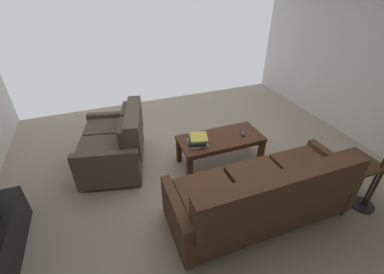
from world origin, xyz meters
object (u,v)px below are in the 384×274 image
loveseat_near (116,143)px  book_stack (198,140)px  end_table (354,169)px  coffee_mug (353,157)px  sofa_main (264,195)px  coffee_table (220,141)px  tv_remote (242,133)px

loveseat_near → book_stack: (-1.05, 0.49, 0.12)m
end_table → coffee_mug: bearing=-38.1°
loveseat_near → book_stack: size_ratio=3.79×
coffee_mug → book_stack: bearing=-39.8°
sofa_main → book_stack: (0.35, -1.10, 0.13)m
sofa_main → coffee_mug: sofa_main is taller
book_stack → end_table: bearing=140.3°
end_table → coffee_table: bearing=-47.8°
loveseat_near → end_table: (-2.52, 1.71, 0.12)m
sofa_main → tv_remote: size_ratio=12.58×
sofa_main → end_table: (-1.13, 0.12, 0.13)m
coffee_mug → book_stack: (1.42, -1.18, -0.17)m
end_table → tv_remote: 1.44m
coffee_table → book_stack: size_ratio=3.47×
book_stack → tv_remote: bearing=178.8°
coffee_mug → tv_remote: coffee_mug is taller
coffee_mug → book_stack: size_ratio=0.29×
sofa_main → tv_remote: sofa_main is taller
loveseat_near → coffee_table: 1.49m
coffee_mug → end_table: bearing=141.9°
coffee_table → coffee_mug: (-1.06, 1.19, 0.29)m
loveseat_near → coffee_table: bearing=161.0°
loveseat_near → coffee_mug: bearing=145.9°
book_stack → tv_remote: (-0.70, 0.01, -0.04)m
coffee_table → sofa_main: bearing=89.5°
tv_remote → book_stack: bearing=-1.2°
loveseat_near → coffee_mug: 3.00m
end_table → tv_remote: size_ratio=3.68×
book_stack → coffee_table: bearing=-178.8°
coffee_table → end_table: size_ratio=1.98×
coffee_table → end_table: 1.67m
sofa_main → tv_remote: (-0.35, -1.09, 0.09)m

